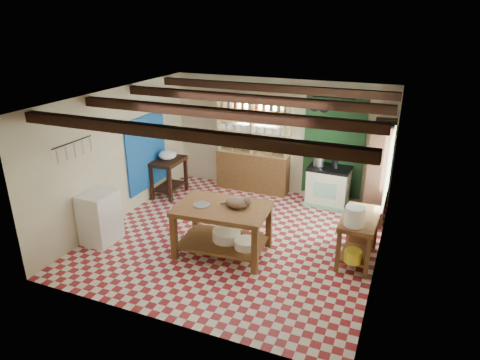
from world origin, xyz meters
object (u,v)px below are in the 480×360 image
at_px(prep_table, 169,177).
at_px(white_cabinet, 100,217).
at_px(right_counter, 358,238).
at_px(work_table, 223,230).
at_px(stove, 328,186).
at_px(cat, 237,202).

height_order(prep_table, white_cabinet, white_cabinet).
xyz_separation_m(prep_table, right_counter, (4.38, -1.20, -0.03)).
relative_size(work_table, stove, 1.77).
bearing_deg(cat, work_table, -178.69).
height_order(work_table, stove, work_table).
bearing_deg(white_cabinet, work_table, 12.00).
distance_m(stove, prep_table, 3.56).
distance_m(work_table, right_counter, 2.28).
bearing_deg(right_counter, stove, 115.30).
xyz_separation_m(stove, prep_table, (-3.46, -0.85, -0.00)).
height_order(work_table, cat, cat).
bearing_deg(prep_table, work_table, -41.49).
xyz_separation_m(stove, white_cabinet, (-3.48, -3.18, 0.05)).
bearing_deg(prep_table, stove, 12.55).
relative_size(stove, white_cabinet, 0.92).
relative_size(prep_table, cat, 2.12).
xyz_separation_m(work_table, stove, (1.26, 2.71, -0.01)).
bearing_deg(work_table, right_counter, 12.23).
distance_m(white_cabinet, right_counter, 4.54).
height_order(white_cabinet, right_counter, white_cabinet).
height_order(work_table, white_cabinet, white_cabinet).
height_order(right_counter, cat, cat).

